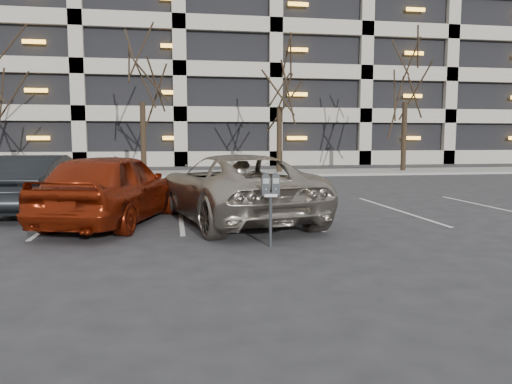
{
  "coord_description": "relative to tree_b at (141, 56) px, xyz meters",
  "views": [
    {
      "loc": [
        -1.57,
        -9.8,
        1.87
      ],
      "look_at": [
        -0.05,
        -0.71,
        0.88
      ],
      "focal_mm": 35.0,
      "sensor_mm": 36.0,
      "label": 1
    }
  ],
  "objects": [
    {
      "name": "ground",
      "position": [
        3.0,
        -16.0,
        -5.9
      ],
      "size": [
        140.0,
        140.0,
        0.0
      ],
      "primitive_type": "plane",
      "color": "#28282B",
      "rests_on": "ground"
    },
    {
      "name": "sidewalk",
      "position": [
        3.0,
        0.0,
        -5.84
      ],
      "size": [
        80.0,
        4.0,
        0.12
      ],
      "primitive_type": "cube",
      "color": "gray",
      "rests_on": "ground"
    },
    {
      "name": "stall_lines",
      "position": [
        1.6,
        -13.7,
        -5.9
      ],
      "size": [
        16.9,
        5.2,
        0.0
      ],
      "color": "silver",
      "rests_on": "ground"
    },
    {
      "name": "parking_garage",
      "position": [
        15.0,
        17.84,
        3.36
      ],
      "size": [
        52.0,
        20.0,
        19.0
      ],
      "color": "black",
      "rests_on": "ground"
    },
    {
      "name": "tree_b",
      "position": [
        0.0,
        0.0,
        0.0
      ],
      "size": [
        3.59,
        3.59,
        8.17
      ],
      "color": "black",
      "rests_on": "ground"
    },
    {
      "name": "tree_c",
      "position": [
        7.0,
        0.0,
        -0.25
      ],
      "size": [
        3.45,
        3.45,
        7.83
      ],
      "color": "black",
      "rests_on": "ground"
    },
    {
      "name": "tree_d",
      "position": [
        14.0,
        0.0,
        0.28
      ],
      "size": [
        3.76,
        3.76,
        8.55
      ],
      "color": "black",
      "rests_on": "ground"
    },
    {
      "name": "parking_meter",
      "position": [
        3.08,
        -17.47,
        -4.94
      ],
      "size": [
        0.33,
        0.15,
        1.25
      ],
      "rotation": [
        0.0,
        0.0,
        -0.08
      ],
      "color": "black",
      "rests_on": "ground"
    },
    {
      "name": "suv_silver",
      "position": [
        2.8,
        -14.6,
        -5.14
      ],
      "size": [
        3.62,
        5.87,
        1.52
      ],
      "rotation": [
        0.0,
        0.0,
        3.36
      ],
      "color": "#A69C8D",
      "rests_on": "ground"
    },
    {
      "name": "car_red",
      "position": [
        0.12,
        -14.63,
        -5.11
      ],
      "size": [
        3.15,
        5.02,
        1.59
      ],
      "primitive_type": "imported",
      "rotation": [
        0.0,
        0.0,
        2.85
      ],
      "color": "maroon",
      "rests_on": "ground"
    },
    {
      "name": "car_dark",
      "position": [
        -1.92,
        -12.51,
        -5.17
      ],
      "size": [
        1.94,
        4.55,
        1.46
      ],
      "primitive_type": "imported",
      "rotation": [
        0.0,
        0.0,
        3.05
      ],
      "color": "black",
      "rests_on": "ground"
    }
  ]
}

